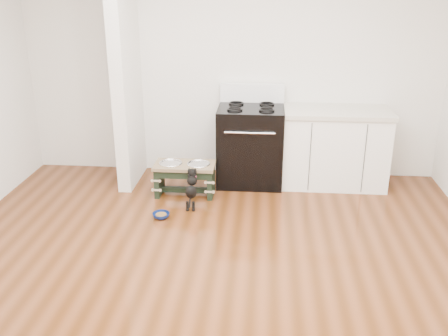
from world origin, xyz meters
TOP-DOWN VIEW (x-y plane):
  - ground at (0.00, 0.00)m, footprint 5.00×5.00m
  - room_shell at (0.00, 0.00)m, footprint 5.00×5.00m
  - partition_wall at (-1.18, 2.10)m, footprint 0.15×0.80m
  - oven_range at (0.25, 2.16)m, footprint 0.76×0.69m
  - cabinet_run at (1.23, 2.18)m, footprint 1.24×0.64m
  - dog_feeder at (-0.47, 1.70)m, footprint 0.68×0.36m
  - puppy at (-0.35, 1.39)m, footprint 0.12×0.35m
  - floor_bowl at (-0.62, 1.09)m, footprint 0.18×0.18m

SIDE VIEW (x-z plane):
  - ground at x=0.00m, z-range 0.00..0.00m
  - floor_bowl at x=-0.62m, z-range 0.00..0.06m
  - puppy at x=-0.35m, z-range 0.02..0.43m
  - dog_feeder at x=-0.47m, z-range 0.07..0.46m
  - cabinet_run at x=1.23m, z-range 0.00..0.91m
  - oven_range at x=0.25m, z-range -0.09..1.05m
  - partition_wall at x=-1.18m, z-range 0.00..2.70m
  - room_shell at x=0.00m, z-range -0.88..4.12m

